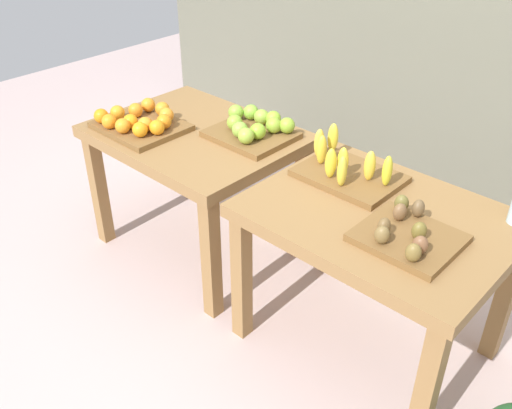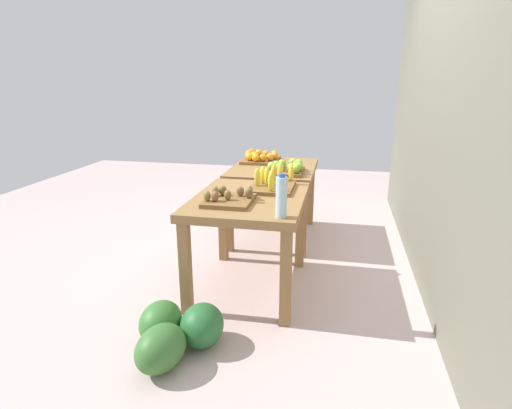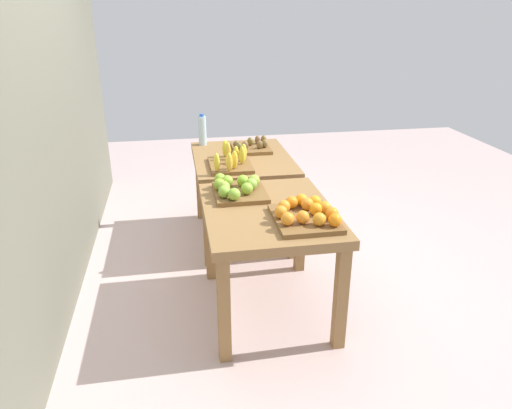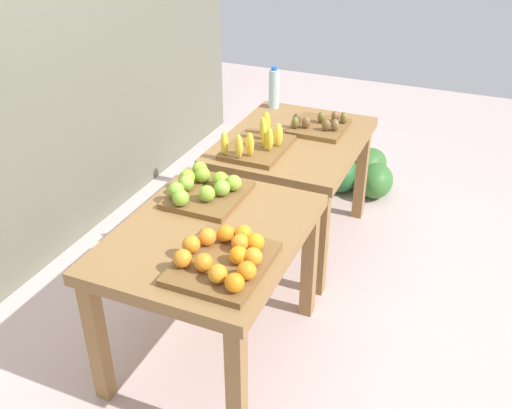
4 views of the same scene
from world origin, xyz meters
name	(u,v)px [view 2 (image 2 of 4)]	position (x,y,z in m)	size (l,w,h in m)	color
ground_plane	(263,258)	(0.00, 0.00, 0.00)	(8.00, 8.00, 0.00)	#C5ABA8
back_wall	(442,87)	(0.00, 1.35, 1.50)	(4.40, 0.12, 3.00)	#666656
display_table_left	(274,177)	(-0.56, 0.00, 0.63)	(1.04, 0.80, 0.73)	olive
display_table_right	(249,210)	(0.56, 0.00, 0.63)	(1.04, 0.80, 0.73)	olive
orange_bin	(260,157)	(-0.78, -0.18, 0.78)	(0.44, 0.39, 0.11)	brown
apple_bin	(287,168)	(-0.29, 0.16, 0.78)	(0.42, 0.35, 0.11)	brown
banana_crate	(272,183)	(0.30, 0.13, 0.78)	(0.44, 0.32, 0.17)	brown
kiwi_bin	(229,198)	(0.74, -0.11, 0.76)	(0.36, 0.33, 0.10)	brown
water_bottle	(281,197)	(0.99, 0.30, 0.86)	(0.07, 0.07, 0.28)	silver
watermelon_pile	(175,332)	(1.43, -0.26, 0.13)	(0.60, 0.53, 0.26)	#36692D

